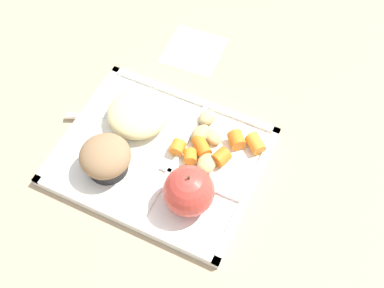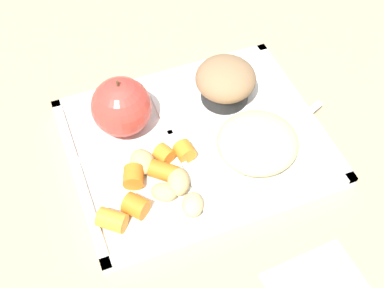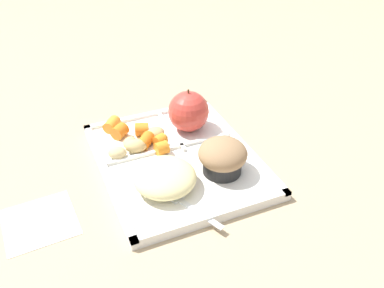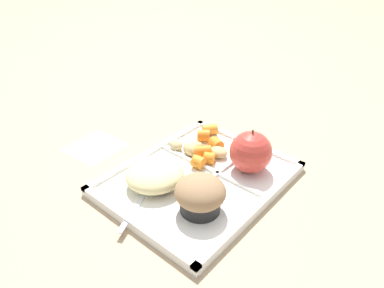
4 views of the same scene
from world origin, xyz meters
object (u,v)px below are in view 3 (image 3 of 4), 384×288
at_px(bran_muffin, 223,157).
at_px(plastic_fork, 183,202).
at_px(green_apple, 188,111).
at_px(lunch_tray, 176,160).

distance_m(bran_muffin, plastic_fork, 0.11).
bearing_deg(plastic_fork, bran_muffin, 117.40).
xyz_separation_m(green_apple, plastic_fork, (0.20, -0.09, -0.04)).
distance_m(lunch_tray, plastic_fork, 0.12).
bearing_deg(bran_muffin, plastic_fork, -62.60).
xyz_separation_m(lunch_tray, bran_muffin, (0.07, 0.06, 0.04)).
bearing_deg(lunch_tray, bran_muffin, 40.76).
xyz_separation_m(green_apple, bran_muffin, (0.15, -0.00, -0.01)).
distance_m(green_apple, bran_muffin, 0.15).
bearing_deg(green_apple, lunch_tray, -35.72).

